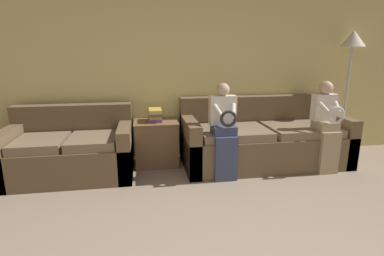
{
  "coord_description": "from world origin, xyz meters",
  "views": [
    {
      "loc": [
        -0.64,
        -1.26,
        1.55
      ],
      "look_at": [
        -0.12,
        1.86,
        0.75
      ],
      "focal_mm": 28.0,
      "sensor_mm": 36.0,
      "label": 1
    }
  ],
  "objects_px": {
    "child_left_seated": "(224,128)",
    "floor_lamp": "(352,47)",
    "child_right_seated": "(327,122)",
    "side_shelf": "(156,142)",
    "couch_main": "(263,140)",
    "book_stack": "(155,115)",
    "couch_side": "(71,151)"
  },
  "relations": [
    {
      "from": "couch_main",
      "to": "child_left_seated",
      "type": "height_order",
      "value": "child_left_seated"
    },
    {
      "from": "book_stack",
      "to": "child_right_seated",
      "type": "bearing_deg",
      "value": -15.63
    },
    {
      "from": "couch_main",
      "to": "child_left_seated",
      "type": "xyz_separation_m",
      "value": [
        -0.69,
        -0.41,
        0.32
      ]
    },
    {
      "from": "floor_lamp",
      "to": "couch_main",
      "type": "bearing_deg",
      "value": -169.12
    },
    {
      "from": "couch_main",
      "to": "floor_lamp",
      "type": "distance_m",
      "value": 1.96
    },
    {
      "from": "couch_main",
      "to": "side_shelf",
      "type": "relative_size",
      "value": 3.65
    },
    {
      "from": "child_left_seated",
      "to": "floor_lamp",
      "type": "relative_size",
      "value": 0.64
    },
    {
      "from": "book_stack",
      "to": "floor_lamp",
      "type": "distance_m",
      "value": 3.1
    },
    {
      "from": "couch_main",
      "to": "side_shelf",
      "type": "height_order",
      "value": "couch_main"
    },
    {
      "from": "floor_lamp",
      "to": "child_left_seated",
      "type": "bearing_deg",
      "value": -162.11
    },
    {
      "from": "child_right_seated",
      "to": "book_stack",
      "type": "bearing_deg",
      "value": 164.37
    },
    {
      "from": "child_left_seated",
      "to": "side_shelf",
      "type": "height_order",
      "value": "child_left_seated"
    },
    {
      "from": "book_stack",
      "to": "floor_lamp",
      "type": "relative_size",
      "value": 0.17
    },
    {
      "from": "child_left_seated",
      "to": "couch_side",
      "type": "bearing_deg",
      "value": 168.71
    },
    {
      "from": "child_left_seated",
      "to": "side_shelf",
      "type": "relative_size",
      "value": 1.9
    },
    {
      "from": "couch_side",
      "to": "child_right_seated",
      "type": "height_order",
      "value": "child_right_seated"
    },
    {
      "from": "couch_main",
      "to": "child_right_seated",
      "type": "distance_m",
      "value": 0.87
    },
    {
      "from": "side_shelf",
      "to": "couch_main",
      "type": "bearing_deg",
      "value": -7.38
    },
    {
      "from": "child_left_seated",
      "to": "child_right_seated",
      "type": "xyz_separation_m",
      "value": [
        1.39,
        0.0,
        0.01
      ]
    },
    {
      "from": "child_right_seated",
      "to": "side_shelf",
      "type": "distance_m",
      "value": 2.31
    },
    {
      "from": "side_shelf",
      "to": "couch_side",
      "type": "bearing_deg",
      "value": -168.47
    },
    {
      "from": "child_left_seated",
      "to": "side_shelf",
      "type": "distance_m",
      "value": 1.07
    },
    {
      "from": "side_shelf",
      "to": "book_stack",
      "type": "xyz_separation_m",
      "value": [
        -0.0,
        0.01,
        0.39
      ]
    },
    {
      "from": "child_left_seated",
      "to": "couch_main",
      "type": "bearing_deg",
      "value": 30.75
    },
    {
      "from": "child_left_seated",
      "to": "floor_lamp",
      "type": "bearing_deg",
      "value": 17.89
    },
    {
      "from": "couch_side",
      "to": "floor_lamp",
      "type": "distance_m",
      "value": 4.28
    },
    {
      "from": "couch_side",
      "to": "floor_lamp",
      "type": "relative_size",
      "value": 0.82
    },
    {
      "from": "couch_main",
      "to": "couch_side",
      "type": "distance_m",
      "value": 2.61
    },
    {
      "from": "couch_side",
      "to": "floor_lamp",
      "type": "bearing_deg",
      "value": 4.33
    },
    {
      "from": "side_shelf",
      "to": "child_right_seated",
      "type": "bearing_deg",
      "value": -15.43
    },
    {
      "from": "side_shelf",
      "to": "book_stack",
      "type": "height_order",
      "value": "book_stack"
    },
    {
      "from": "couch_main",
      "to": "child_right_seated",
      "type": "xyz_separation_m",
      "value": [
        0.69,
        -0.41,
        0.33
      ]
    }
  ]
}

